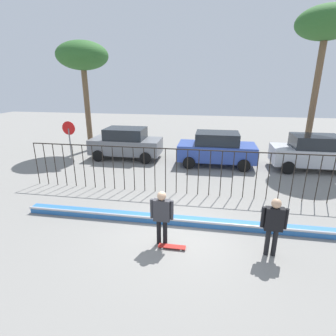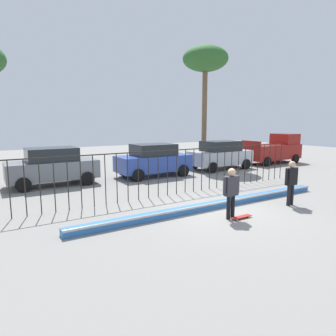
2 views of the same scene
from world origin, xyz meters
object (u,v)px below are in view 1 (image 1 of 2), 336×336
object	(u,v)px
skateboarder	(162,213)
stop_sign	(70,137)
parked_car_blue	(217,149)
palm_tree_short	(83,58)
palm_tree_tall	(326,27)
parked_car_silver	(314,152)
camera_operator	(274,222)
parked_car_gray	(126,143)
skateboard	(172,247)

from	to	relation	value
skateboarder	stop_sign	world-z (taller)	stop_sign
parked_car_blue	palm_tree_short	world-z (taller)	palm_tree_short
palm_tree_tall	skateboarder	bearing A→B (deg)	-124.28
parked_car_silver	palm_tree_short	distance (m)	14.89
parked_car_silver	palm_tree_tall	bearing A→B (deg)	81.07
camera_operator	stop_sign	bearing A→B (deg)	21.96
parked_car_gray	palm_tree_tall	xyz separation A→B (m)	(10.94, 1.66, 6.40)
camera_operator	parked_car_silver	world-z (taller)	parked_car_silver
parked_car_blue	stop_sign	distance (m)	8.33
parked_car_gray	stop_sign	xyz separation A→B (m)	(-2.69, -1.79, 0.64)
parked_car_gray	palm_tree_short	xyz separation A→B (m)	(-3.16, 1.67, 5.05)
palm_tree_short	skateboarder	bearing A→B (deg)	-55.47
skateboard	parked_car_silver	xyz separation A→B (m)	(6.42, 8.33, 0.91)
parked_car_silver	parked_car_gray	bearing A→B (deg)	175.53
camera_operator	parked_car_gray	bearing A→B (deg)	6.22
skateboarder	stop_sign	distance (m)	9.53
parked_car_silver	palm_tree_tall	xyz separation A→B (m)	(0.26, 2.14, 6.40)
skateboard	parked_car_blue	distance (m)	8.46
skateboard	stop_sign	world-z (taller)	stop_sign
skateboarder	camera_operator	world-z (taller)	camera_operator
stop_sign	camera_operator	bearing A→B (deg)	-35.26
parked_car_gray	palm_tree_tall	size ratio (longest dim) A/B	0.51
parked_car_gray	stop_sign	size ratio (longest dim) A/B	1.72
parked_car_blue	parked_car_silver	world-z (taller)	same
parked_car_blue	palm_tree_tall	bearing A→B (deg)	20.83
skateboarder	parked_car_gray	world-z (taller)	parked_car_gray
parked_car_blue	palm_tree_short	xyz separation A→B (m)	(-8.68, 2.16, 5.05)
parked_car_silver	palm_tree_short	xyz separation A→B (m)	(-13.84, 2.14, 5.05)
palm_tree_short	stop_sign	bearing A→B (deg)	-82.22
parked_car_blue	palm_tree_tall	world-z (taller)	palm_tree_tall
parked_car_blue	parked_car_silver	xyz separation A→B (m)	(5.16, 0.02, 0.00)
parked_car_gray	palm_tree_short	size ratio (longest dim) A/B	0.61
skateboard	stop_sign	bearing A→B (deg)	149.36
skateboard	skateboarder	bearing A→B (deg)	165.78
skateboard	parked_car_gray	distance (m)	9.83
parked_car_gray	palm_tree_tall	world-z (taller)	palm_tree_tall
parked_car_silver	stop_sign	size ratio (longest dim) A/B	1.72
skateboard	parked_car_gray	bearing A→B (deg)	130.44
stop_sign	palm_tree_short	bearing A→B (deg)	97.78
camera_operator	parked_car_gray	xyz separation A→B (m)	(-7.00, 8.64, -0.06)
skateboarder	parked_car_gray	size ratio (longest dim) A/B	0.39
skateboarder	palm_tree_tall	xyz separation A→B (m)	(7.01, 10.29, 6.36)
parked_car_blue	stop_sign	world-z (taller)	stop_sign
skateboarder	palm_tree_tall	world-z (taller)	palm_tree_tall
skateboard	palm_tree_short	world-z (taller)	palm_tree_short
parked_car_blue	skateboard	bearing A→B (deg)	-99.48
camera_operator	parked_car_gray	size ratio (longest dim) A/B	0.40
stop_sign	parked_car_gray	bearing A→B (deg)	33.67
parked_car_gray	parked_car_silver	distance (m)	10.69
palm_tree_tall	stop_sign	bearing A→B (deg)	-165.79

